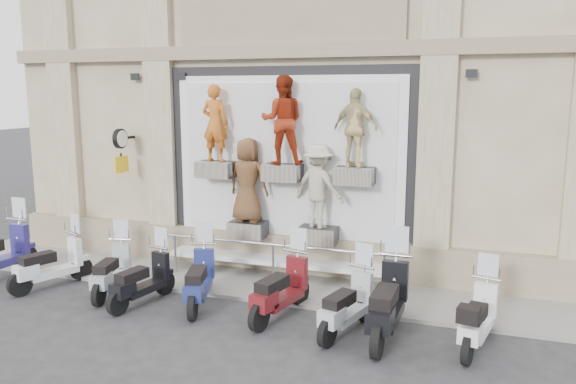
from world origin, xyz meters
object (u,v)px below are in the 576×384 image
at_px(scooter_d, 142,269).
at_px(scooter_e, 199,268).
at_px(scooter_g, 347,293).
at_px(guard_rail, 273,265).
at_px(scooter_f, 281,277).
at_px(clock_sign_bracket, 121,145).
at_px(scooter_i, 479,306).
at_px(scooter_b, 50,253).
at_px(scooter_c, 111,260).
at_px(scooter_h, 388,288).

bearing_deg(scooter_d, scooter_e, 24.96).
bearing_deg(scooter_g, guard_rail, 153.87).
bearing_deg(scooter_e, scooter_f, -18.15).
bearing_deg(clock_sign_bracket, scooter_d, -49.57).
xyz_separation_m(clock_sign_bracket, scooter_i, (7.94, -2.13, -2.10)).
height_order(scooter_f, scooter_g, scooter_f).
xyz_separation_m(scooter_b, scooter_i, (8.36, -0.11, -0.03)).
bearing_deg(scooter_f, clock_sign_bracket, 169.37).
bearing_deg(scooter_i, scooter_c, -169.85).
xyz_separation_m(guard_rail, scooter_h, (2.64, -1.74, 0.40)).
relative_size(scooter_b, scooter_e, 0.98).
bearing_deg(scooter_i, scooter_g, -165.24).
height_order(scooter_e, scooter_i, scooter_e).
height_order(guard_rail, scooter_c, scooter_c).
bearing_deg(scooter_c, scooter_f, -13.39).
distance_m(scooter_e, scooter_f, 1.64).
height_order(guard_rail, scooter_i, scooter_i).
height_order(scooter_d, scooter_i, scooter_i).
bearing_deg(scooter_h, scooter_c, 179.15).
bearing_deg(scooter_h, guard_rail, 148.47).
bearing_deg(scooter_b, scooter_h, 19.89).
distance_m(scooter_e, scooter_i, 4.99).
bearing_deg(scooter_b, scooter_e, 22.58).
relative_size(clock_sign_bracket, scooter_h, 0.48).
relative_size(clock_sign_bracket, scooter_b, 0.56).
bearing_deg(scooter_g, scooter_e, -169.84).
bearing_deg(scooter_g, scooter_f, -175.74).
relative_size(scooter_b, scooter_g, 1.02).
height_order(scooter_d, scooter_h, scooter_h).
relative_size(scooter_e, scooter_f, 0.98).
distance_m(scooter_g, scooter_i, 2.08).
relative_size(scooter_c, scooter_e, 0.94).
height_order(scooter_c, scooter_f, scooter_f).
bearing_deg(scooter_c, scooter_i, -14.35).
bearing_deg(scooter_h, scooter_d, -178.05).
height_order(scooter_d, scooter_g, scooter_g).
xyz_separation_m(scooter_c, scooter_h, (5.53, -0.26, 0.17)).
distance_m(clock_sign_bracket, scooter_d, 3.59).
height_order(clock_sign_bracket, scooter_g, clock_sign_bracket).
relative_size(scooter_c, scooter_h, 0.81).
distance_m(scooter_b, scooter_h, 6.96).
relative_size(scooter_b, scooter_i, 1.04).
distance_m(scooter_c, scooter_h, 5.54).
relative_size(scooter_e, scooter_h, 0.86).
height_order(scooter_h, scooter_i, scooter_h).
distance_m(scooter_c, scooter_i, 6.94).
bearing_deg(scooter_c, scooter_h, -15.49).
relative_size(scooter_b, scooter_f, 0.96).
height_order(clock_sign_bracket, scooter_b, clock_sign_bracket).
height_order(scooter_c, scooter_h, scooter_h).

